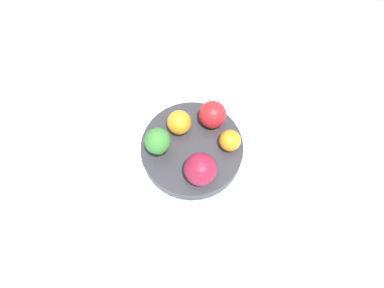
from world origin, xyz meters
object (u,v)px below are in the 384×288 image
apple_red (201,169)px  napkin (304,213)px  apple_green (213,115)px  broccoli (158,141)px  orange_back (179,122)px  bowl (192,149)px  orange_front (230,141)px

apple_red → napkin: 0.21m
apple_red → apple_green: apple_red is taller
broccoli → orange_back: bearing=-159.7°
bowl → apple_green: 0.08m
orange_front → orange_back: bearing=-53.0°
napkin → apple_red: bearing=-50.4°
broccoli → orange_back: size_ratio=1.44×
bowl → apple_red: (0.02, 0.06, 0.05)m
apple_red → orange_back: bearing=-99.9°
apple_green → orange_back: bearing=-18.3°
bowl → apple_green: (-0.06, -0.03, 0.04)m
orange_front → apple_green: bearing=-90.9°
bowl → orange_back: size_ratio=4.21×
broccoli → orange_back: broccoli is taller
broccoli → apple_red: size_ratio=1.12×
apple_green → napkin: apple_green is taller
apple_green → napkin: size_ratio=0.36×
bowl → broccoli: bearing=-23.1°
broccoli → napkin: 0.30m
apple_green → broccoli: bearing=0.3°
orange_back → napkin: size_ratio=0.31×
napkin → orange_front: bearing=-74.7°
broccoli → apple_red: 0.09m
apple_red → orange_back: size_ratio=1.29×
broccoli → napkin: size_ratio=0.45×
orange_front → napkin: 0.19m
broccoli → apple_green: size_ratio=1.27×
apple_red → apple_green: (-0.08, -0.08, -0.00)m
orange_back → napkin: 0.29m
orange_back → apple_red: bearing=80.1°
broccoli → bowl: bearing=156.9°
orange_front → orange_back: orange_back is taller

